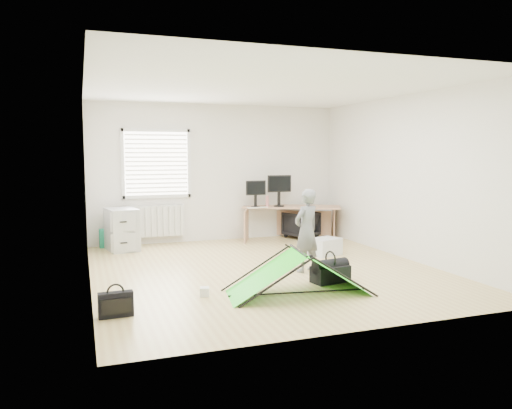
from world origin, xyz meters
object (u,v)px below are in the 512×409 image
object	(u,v)px
monitor_left	(255,198)
thermos	(267,201)
filing_cabinet	(122,229)
duffel_bag	(330,274)
desk	(291,222)
office_chair	(301,225)
person	(306,231)
storage_crate	(325,247)
kite	(298,272)
laptop_bag	(116,305)
monitor_right	(279,195)

from	to	relation	value
monitor_left	thermos	xyz separation A→B (m)	(0.28, 0.08, -0.09)
filing_cabinet	duffel_bag	world-z (taller)	filing_cabinet
filing_cabinet	desk	bearing A→B (deg)	-9.30
office_chair	filing_cabinet	bearing A→B (deg)	-20.33
person	storage_crate	bearing A→B (deg)	-152.37
kite	laptop_bag	distance (m)	2.22
laptop_bag	office_chair	bearing A→B (deg)	42.53
monitor_left	storage_crate	bearing A→B (deg)	-72.20
monitor_left	laptop_bag	size ratio (longest dim) A/B	1.12
laptop_bag	desk	bearing A→B (deg)	44.10
desk	monitor_left	xyz separation A→B (m)	(-0.78, -0.01, 0.53)
office_chair	laptop_bag	world-z (taller)	office_chair
monitor_left	desk	bearing A→B (deg)	-2.92
monitor_left	kite	distance (m)	3.83
storage_crate	monitor_left	bearing A→B (deg)	111.54
thermos	office_chair	world-z (taller)	thermos
monitor_right	laptop_bag	xyz separation A→B (m)	(-3.45, -3.88, -0.77)
filing_cabinet	monitor_right	xyz separation A→B (m)	(3.09, 0.11, 0.53)
thermos	kite	xyz separation A→B (m)	(-1.02, -3.80, -0.51)
desk	office_chair	distance (m)	0.23
duffel_bag	monitor_left	bearing A→B (deg)	78.59
kite	person	bearing A→B (deg)	68.89
monitor_left	kite	bearing A→B (deg)	-104.99
monitor_left	laptop_bag	distance (m)	4.93
filing_cabinet	kite	distance (m)	4.05
office_chair	kite	xyz separation A→B (m)	(-1.74, -3.74, 0.00)
monitor_left	kite	size ratio (longest dim) A/B	0.23
monitor_right	kite	distance (m)	3.97
storage_crate	duffel_bag	world-z (taller)	storage_crate
filing_cabinet	storage_crate	world-z (taller)	filing_cabinet
desk	monitor_left	bearing A→B (deg)	-154.33
kite	monitor_left	bearing A→B (deg)	87.62
desk	office_chair	size ratio (longest dim) A/B	3.28
laptop_bag	monitor_right	bearing A→B (deg)	46.23
storage_crate	laptop_bag	xyz separation A→B (m)	(-3.62, -2.18, -0.01)
filing_cabinet	monitor_right	distance (m)	3.14
desk	kite	distance (m)	4.03
thermos	duffel_bag	xyz separation A→B (m)	(-0.37, -3.43, -0.67)
desk	laptop_bag	distance (m)	5.40
person	laptop_bag	world-z (taller)	person
office_chair	storage_crate	world-z (taller)	office_chair
storage_crate	kite	bearing A→B (deg)	-125.01
office_chair	person	xyz separation A→B (m)	(-1.15, -2.71, 0.34)
laptop_bag	duffel_bag	bearing A→B (deg)	8.44
filing_cabinet	kite	world-z (taller)	filing_cabinet
monitor_right	duffel_bag	distance (m)	3.49
office_chair	duffel_bag	distance (m)	3.55
filing_cabinet	office_chair	xyz separation A→B (m)	(3.59, 0.13, -0.11)
filing_cabinet	person	size ratio (longest dim) A/B	0.62
monitor_left	office_chair	xyz separation A→B (m)	(1.00, 0.02, -0.59)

